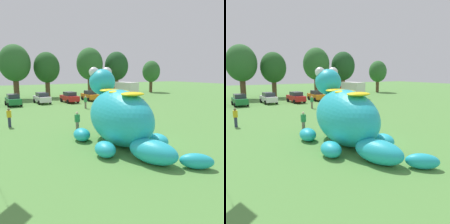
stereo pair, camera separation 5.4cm
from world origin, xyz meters
TOP-DOWN VIEW (x-y plane):
  - ground_plane at (0.00, 0.00)m, footprint 160.00×160.00m
  - giant_inflatable_creature at (-1.35, 0.61)m, footprint 5.34×10.22m
  - car_green at (-5.46, 23.57)m, footprint 2.08×4.17m
  - car_white at (-1.22, 24.09)m, footprint 2.15×4.21m
  - car_red at (2.89, 23.07)m, footprint 2.22×4.24m
  - car_orange at (6.84, 23.94)m, footprint 2.03×4.14m
  - box_truck at (14.48, 25.07)m, footprint 3.09×6.62m
  - tree_centre_left at (-3.78, 32.87)m, footprint 5.47×5.47m
  - tree_centre at (1.89, 32.85)m, footprint 4.85×4.85m
  - tree_centre_right at (10.99, 33.14)m, footprint 5.57×5.57m
  - tree_mid_right at (17.35, 32.80)m, footprint 5.24×5.24m
  - tree_right at (26.73, 32.18)m, footprint 4.24×4.24m
  - spectator_mid_field at (2.71, 16.12)m, footprint 0.38×0.26m
  - spectator_by_cars at (-2.77, 4.84)m, footprint 0.38×0.26m
  - spectator_far_side at (-7.37, 9.53)m, footprint 0.38×0.26m

SIDE VIEW (x-z plane):
  - ground_plane at x=0.00m, z-range 0.00..0.00m
  - spectator_mid_field at x=2.71m, z-range 0.00..1.71m
  - spectator_by_cars at x=-2.77m, z-range 0.00..1.71m
  - spectator_far_side at x=-7.37m, z-range 0.00..1.71m
  - car_green at x=-5.46m, z-range 0.00..1.72m
  - car_white at x=-1.22m, z-range 0.00..1.72m
  - car_red at x=2.89m, z-range 0.00..1.72m
  - car_orange at x=6.84m, z-range 0.00..1.72m
  - box_truck at x=14.48m, z-range 0.13..3.08m
  - giant_inflatable_creature at x=-1.35m, z-range -0.70..4.52m
  - tree_right at x=26.73m, z-range 1.16..8.68m
  - tree_centre at x=1.89m, z-range 1.33..9.94m
  - tree_mid_right at x=17.35m, z-range 1.43..10.73m
  - tree_centre_left at x=-3.78m, z-range 1.50..11.21m
  - tree_centre_right at x=10.99m, z-range 1.52..11.40m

